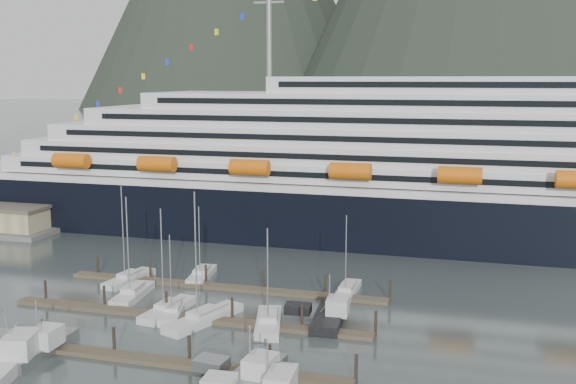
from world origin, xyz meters
name	(u,v)px	position (x,y,z in m)	size (l,w,h in m)	color
ground	(213,332)	(0.00, 0.00, 0.00)	(1600.00, 1600.00, 0.00)	#485555
cruise_ship	(479,178)	(30.03, 54.94, 12.04)	(210.00, 30.40, 50.30)	black
dock_near	(135,357)	(-4.93, -9.95, 0.31)	(48.18, 2.28, 3.20)	#473D2E
dock_mid	(185,317)	(-4.93, 3.05, 0.31)	(48.18, 2.28, 3.20)	#473D2E
dock_far	(223,287)	(-4.93, 16.05, 0.31)	(48.18, 2.28, 3.20)	#473D2E
sailboat_a	(133,295)	(-15.47, 8.82, 0.44)	(3.84, 10.00, 14.87)	silver
sailboat_b	(168,310)	(-7.97, 4.45, 0.43)	(3.98, 10.42, 14.42)	silver
sailboat_c	(173,313)	(-7.00, 3.83, 0.39)	(4.60, 8.93, 11.20)	silver
sailboat_d	(204,319)	(-2.21, 2.63, 0.45)	(6.71, 12.37, 17.19)	silver
sailboat_e	(129,279)	(-19.62, 15.31, 0.43)	(4.01, 10.16, 15.04)	silver
sailboat_f	(202,276)	(-9.93, 19.99, 0.41)	(4.01, 9.46, 11.70)	silver
sailboat_g	(347,292)	(12.82, 18.22, 0.40)	(2.53, 9.84, 11.97)	silver
sailboat_h	(268,323)	(5.96, 3.35, 0.43)	(5.40, 10.50, 13.08)	silver
trawler_a	(7,358)	(-17.07, -15.04, 0.95)	(10.81, 14.29, 7.60)	silver
trawler_b	(38,347)	(-15.89, -11.56, 0.88)	(8.08, 10.60, 6.85)	gray
trawler_d	(249,377)	(8.89, -12.25, 0.88)	(8.69, 11.70, 6.77)	gray
trawler_e	(328,316)	(12.67, 6.89, 0.87)	(8.11, 10.64, 6.74)	black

